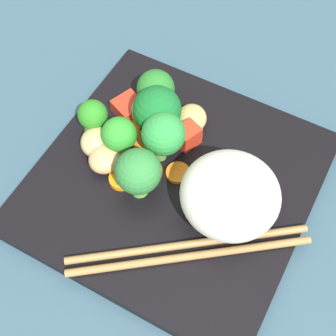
# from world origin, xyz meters

# --- Properties ---
(ground_plane) EXTENTS (1.10, 1.10, 0.02)m
(ground_plane) POSITION_xyz_m (0.00, 0.00, -0.01)
(ground_plane) COLOR #335161
(square_plate) EXTENTS (0.28, 0.28, 0.01)m
(square_plate) POSITION_xyz_m (0.00, 0.00, 0.01)
(square_plate) COLOR black
(square_plate) RESTS_ON ground_plane
(rice_mound) EXTENTS (0.10, 0.11, 0.07)m
(rice_mound) POSITION_xyz_m (-0.01, -0.06, 0.05)
(rice_mound) COLOR silver
(rice_mound) RESTS_ON square_plate
(broccoli_floret_0) EXTENTS (0.04, 0.04, 0.06)m
(broccoli_floret_0) POSITION_xyz_m (0.02, 0.02, 0.05)
(broccoli_floret_0) COLOR #649E48
(broccoli_floret_0) RESTS_ON square_plate
(broccoli_floret_1) EXTENTS (0.05, 0.05, 0.06)m
(broccoli_floret_1) POSITION_xyz_m (0.04, 0.05, 0.05)
(broccoli_floret_1) COLOR #66AD52
(broccoli_floret_1) RESTS_ON square_plate
(broccoli_floret_2) EXTENTS (0.04, 0.04, 0.06)m
(broccoli_floret_2) POSITION_xyz_m (-0.03, 0.02, 0.04)
(broccoli_floret_2) COLOR #61AC47
(broccoli_floret_2) RESTS_ON square_plate
(broccoli_floret_3) EXTENTS (0.03, 0.03, 0.04)m
(broccoli_floret_3) POSITION_xyz_m (0.01, 0.10, 0.04)
(broccoli_floret_3) COLOR #63AD4A
(broccoli_floret_3) RESTS_ON square_plate
(broccoli_floret_4) EXTENTS (0.04, 0.04, 0.05)m
(broccoli_floret_4) POSITION_xyz_m (0.00, 0.06, 0.04)
(broccoli_floret_4) COLOR #83B960
(broccoli_floret_4) RESTS_ON square_plate
(broccoli_floret_5) EXTENTS (0.04, 0.04, 0.05)m
(broccoli_floret_5) POSITION_xyz_m (0.07, 0.07, 0.04)
(broccoli_floret_5) COLOR #63A156
(broccoli_floret_5) RESTS_ON square_plate
(carrot_slice_0) EXTENTS (0.04, 0.04, 0.01)m
(carrot_slice_0) POSITION_xyz_m (-0.03, 0.04, 0.02)
(carrot_slice_0) COLOR orange
(carrot_slice_0) RESTS_ON square_plate
(carrot_slice_1) EXTENTS (0.03, 0.03, 0.00)m
(carrot_slice_1) POSITION_xyz_m (0.01, -0.00, 0.02)
(carrot_slice_1) COLOR orange
(carrot_slice_1) RESTS_ON square_plate
(carrot_slice_2) EXTENTS (0.03, 0.03, 0.01)m
(carrot_slice_2) POSITION_xyz_m (0.02, 0.05, 0.02)
(carrot_slice_2) COLOR orange
(carrot_slice_2) RESTS_ON square_plate
(carrot_slice_3) EXTENTS (0.04, 0.04, 0.00)m
(carrot_slice_3) POSITION_xyz_m (0.03, 0.07, 0.02)
(carrot_slice_3) COLOR orange
(carrot_slice_3) RESTS_ON square_plate
(carrot_slice_4) EXTENTS (0.04, 0.04, 0.00)m
(carrot_slice_4) POSITION_xyz_m (-0.01, 0.03, 0.02)
(carrot_slice_4) COLOR orange
(carrot_slice_4) RESTS_ON square_plate
(carrot_slice_5) EXTENTS (0.03, 0.03, 0.01)m
(carrot_slice_5) POSITION_xyz_m (0.06, 0.04, 0.02)
(carrot_slice_5) COLOR orange
(carrot_slice_5) RESTS_ON square_plate
(pepper_chunk_0) EXTENTS (0.04, 0.04, 0.02)m
(pepper_chunk_0) POSITION_xyz_m (0.05, 0.09, 0.02)
(pepper_chunk_0) COLOR red
(pepper_chunk_0) RESTS_ON square_plate
(pepper_chunk_2) EXTENTS (0.03, 0.03, 0.02)m
(pepper_chunk_2) POSITION_xyz_m (0.04, 0.01, 0.02)
(pepper_chunk_2) COLOR red
(pepper_chunk_2) RESTS_ON square_plate
(chicken_piece_0) EXTENTS (0.05, 0.04, 0.02)m
(chicken_piece_0) POSITION_xyz_m (0.07, 0.02, 0.02)
(chicken_piece_0) COLOR tan
(chicken_piece_0) RESTS_ON square_plate
(chicken_piece_1) EXTENTS (0.04, 0.03, 0.02)m
(chicken_piece_1) POSITION_xyz_m (-0.02, 0.07, 0.03)
(chicken_piece_1) COLOR tan
(chicken_piece_1) RESTS_ON square_plate
(chicken_piece_3) EXTENTS (0.04, 0.04, 0.03)m
(chicken_piece_3) POSITION_xyz_m (-0.01, 0.09, 0.03)
(chicken_piece_3) COLOR tan
(chicken_piece_3) RESTS_ON square_plate
(chicken_piece_4) EXTENTS (0.05, 0.05, 0.02)m
(chicken_piece_4) POSITION_xyz_m (0.05, 0.06, 0.02)
(chicken_piece_4) COLOR tan
(chicken_piece_4) RESTS_ON square_plate
(chopstick_pair) EXTENTS (0.16, 0.18, 0.01)m
(chopstick_pair) POSITION_xyz_m (-0.06, -0.05, 0.02)
(chopstick_pair) COLOR #9E7541
(chopstick_pair) RESTS_ON square_plate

